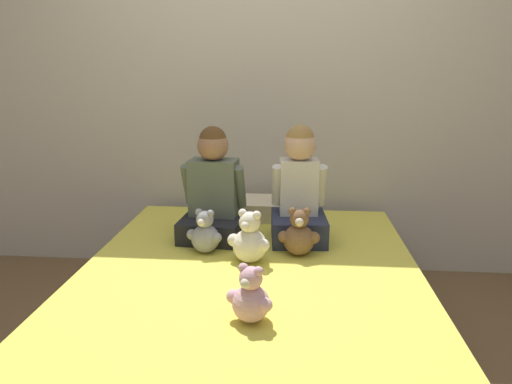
% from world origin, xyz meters
% --- Properties ---
extents(ground_plane, '(14.00, 14.00, 0.00)m').
position_xyz_m(ground_plane, '(0.00, 0.00, 0.00)').
color(ground_plane, brown).
extents(wall_behind_bed, '(8.00, 0.06, 2.50)m').
position_xyz_m(wall_behind_bed, '(0.00, 1.11, 1.25)').
color(wall_behind_bed, beige).
rests_on(wall_behind_bed, ground_plane).
extents(bed, '(1.60, 1.96, 0.45)m').
position_xyz_m(bed, '(0.00, 0.00, 0.22)').
color(bed, '#2D2D33').
rests_on(bed, ground_plane).
extents(child_on_left, '(0.36, 0.36, 0.61)m').
position_xyz_m(child_on_left, '(-0.24, 0.45, 0.70)').
color(child_on_left, black).
rests_on(child_on_left, bed).
extents(child_on_right, '(0.31, 0.34, 0.62)m').
position_xyz_m(child_on_right, '(0.23, 0.45, 0.72)').
color(child_on_right, '#282D47').
rests_on(child_on_right, bed).
extents(teddy_bear_held_by_left_child, '(0.19, 0.14, 0.23)m').
position_xyz_m(teddy_bear_held_by_left_child, '(-0.25, 0.21, 0.55)').
color(teddy_bear_held_by_left_child, '#939399').
rests_on(teddy_bear_held_by_left_child, bed).
extents(teddy_bear_held_by_right_child, '(0.21, 0.16, 0.25)m').
position_xyz_m(teddy_bear_held_by_right_child, '(0.23, 0.22, 0.56)').
color(teddy_bear_held_by_right_child, brown).
rests_on(teddy_bear_held_by_right_child, bed).
extents(teddy_bear_between_children, '(0.21, 0.16, 0.26)m').
position_xyz_m(teddy_bear_between_children, '(-0.01, 0.11, 0.56)').
color(teddy_bear_between_children, silver).
rests_on(teddy_bear_between_children, bed).
extents(teddy_bear_at_foot_of_bed, '(0.18, 0.14, 0.22)m').
position_xyz_m(teddy_bear_at_foot_of_bed, '(0.05, -0.42, 0.55)').
color(teddy_bear_at_foot_of_bed, '#DBA3B2').
rests_on(teddy_bear_at_foot_of_bed, bed).
extents(pillow_at_headboard, '(0.48, 0.28, 0.11)m').
position_xyz_m(pillow_at_headboard, '(0.00, 0.81, 0.51)').
color(pillow_at_headboard, beige).
rests_on(pillow_at_headboard, bed).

